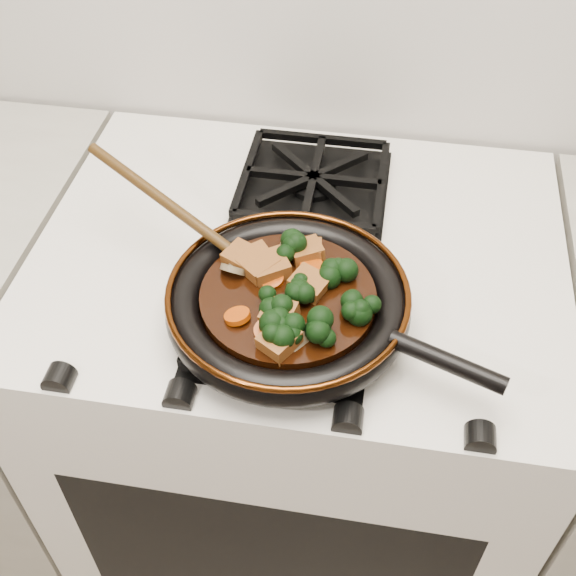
# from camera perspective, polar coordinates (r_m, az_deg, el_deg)

# --- Properties ---
(stove) EXTENTS (0.76, 0.60, 0.90)m
(stove) POSITION_cam_1_polar(r_m,az_deg,el_deg) (1.39, 0.69, -10.63)
(stove) COLOR white
(stove) RESTS_ON ground
(burner_grate_front) EXTENTS (0.23, 0.23, 0.03)m
(burner_grate_front) POSITION_cam_1_polar(r_m,az_deg,el_deg) (0.93, -0.41, -2.13)
(burner_grate_front) COLOR black
(burner_grate_front) RESTS_ON stove
(burner_grate_back) EXTENTS (0.23, 0.23, 0.03)m
(burner_grate_back) POSITION_cam_1_polar(r_m,az_deg,el_deg) (1.13, 2.02, 8.36)
(burner_grate_back) COLOR black
(burner_grate_back) RESTS_ON stove
(skillet) EXTENTS (0.42, 0.31, 0.05)m
(skillet) POSITION_cam_1_polar(r_m,az_deg,el_deg) (0.90, 0.13, -1.20)
(skillet) COLOR black
(skillet) RESTS_ON burner_grate_front
(braising_sauce) EXTENTS (0.22, 0.22, 0.02)m
(braising_sauce) POSITION_cam_1_polar(r_m,az_deg,el_deg) (0.90, -0.00, -0.92)
(braising_sauce) COLOR black
(braising_sauce) RESTS_ON skillet
(tofu_cube_0) EXTENTS (0.06, 0.06, 0.03)m
(tofu_cube_0) POSITION_cam_1_polar(r_m,az_deg,el_deg) (0.91, -1.48, 1.64)
(tofu_cube_0) COLOR brown
(tofu_cube_0) RESTS_ON braising_sauce
(tofu_cube_1) EXTENTS (0.05, 0.05, 0.02)m
(tofu_cube_1) POSITION_cam_1_polar(r_m,az_deg,el_deg) (0.93, -3.77, 2.49)
(tofu_cube_1) COLOR brown
(tofu_cube_1) RESTS_ON braising_sauce
(tofu_cube_2) EXTENTS (0.05, 0.04, 0.03)m
(tofu_cube_2) POSITION_cam_1_polar(r_m,az_deg,el_deg) (0.86, -0.70, -2.16)
(tofu_cube_2) COLOR brown
(tofu_cube_2) RESTS_ON braising_sauce
(tofu_cube_3) EXTENTS (0.06, 0.06, 0.03)m
(tofu_cube_3) POSITION_cam_1_polar(r_m,az_deg,el_deg) (0.83, -0.69, -4.22)
(tofu_cube_3) COLOR brown
(tofu_cube_3) RESTS_ON braising_sauce
(tofu_cube_4) EXTENTS (0.06, 0.06, 0.03)m
(tofu_cube_4) POSITION_cam_1_polar(r_m,az_deg,el_deg) (0.92, -2.31, 1.75)
(tofu_cube_4) COLOR brown
(tofu_cube_4) RESTS_ON braising_sauce
(tofu_cube_5) EXTENTS (0.05, 0.05, 0.03)m
(tofu_cube_5) POSITION_cam_1_polar(r_m,az_deg,el_deg) (0.94, 1.44, 2.88)
(tofu_cube_5) COLOR brown
(tofu_cube_5) RESTS_ON braising_sauce
(tofu_cube_6) EXTENTS (0.06, 0.05, 0.03)m
(tofu_cube_6) POSITION_cam_1_polar(r_m,az_deg,el_deg) (0.89, 1.66, 0.25)
(tofu_cube_6) COLOR brown
(tofu_cube_6) RESTS_ON braising_sauce
(tofu_cube_7) EXTENTS (0.05, 0.05, 0.02)m
(tofu_cube_7) POSITION_cam_1_polar(r_m,az_deg,el_deg) (0.93, -2.61, 2.36)
(tofu_cube_7) COLOR brown
(tofu_cube_7) RESTS_ON braising_sauce
(tofu_cube_8) EXTENTS (0.04, 0.04, 0.02)m
(tofu_cube_8) POSITION_cam_1_polar(r_m,az_deg,el_deg) (0.94, 1.68, 2.97)
(tofu_cube_8) COLOR brown
(tofu_cube_8) RESTS_ON braising_sauce
(broccoli_floret_0) EXTENTS (0.07, 0.07, 0.06)m
(broccoli_floret_0) POSITION_cam_1_polar(r_m,az_deg,el_deg) (0.84, -0.47, -3.34)
(broccoli_floret_0) COLOR black
(broccoli_floret_0) RESTS_ON braising_sauce
(broccoli_floret_1) EXTENTS (0.09, 0.09, 0.07)m
(broccoli_floret_1) POSITION_cam_1_polar(r_m,az_deg,el_deg) (0.93, 0.29, 2.99)
(broccoli_floret_1) COLOR black
(broccoli_floret_1) RESTS_ON braising_sauce
(broccoli_floret_2) EXTENTS (0.08, 0.09, 0.06)m
(broccoli_floret_2) POSITION_cam_1_polar(r_m,az_deg,el_deg) (0.88, 1.09, -0.32)
(broccoli_floret_2) COLOR black
(broccoli_floret_2) RESTS_ON braising_sauce
(broccoli_floret_3) EXTENTS (0.08, 0.08, 0.06)m
(broccoli_floret_3) POSITION_cam_1_polar(r_m,az_deg,el_deg) (0.87, -0.95, -1.40)
(broccoli_floret_3) COLOR black
(broccoli_floret_3) RESTS_ON braising_sauce
(broccoli_floret_4) EXTENTS (0.07, 0.07, 0.07)m
(broccoli_floret_4) POSITION_cam_1_polar(r_m,az_deg,el_deg) (0.91, 3.75, 1.10)
(broccoli_floret_4) COLOR black
(broccoli_floret_4) RESTS_ON braising_sauce
(broccoli_floret_5) EXTENTS (0.07, 0.07, 0.06)m
(broccoli_floret_5) POSITION_cam_1_polar(r_m,az_deg,el_deg) (0.87, 5.70, -1.55)
(broccoli_floret_5) COLOR black
(broccoli_floret_5) RESTS_ON braising_sauce
(broccoli_floret_6) EXTENTS (0.08, 0.08, 0.06)m
(broccoli_floret_6) POSITION_cam_1_polar(r_m,az_deg,el_deg) (0.84, -0.65, -3.60)
(broccoli_floret_6) COLOR black
(broccoli_floret_6) RESTS_ON braising_sauce
(broccoli_floret_7) EXTENTS (0.08, 0.08, 0.07)m
(broccoli_floret_7) POSITION_cam_1_polar(r_m,az_deg,el_deg) (0.84, 2.60, -3.33)
(broccoli_floret_7) COLOR black
(broccoli_floret_7) RESTS_ON braising_sauce
(carrot_coin_0) EXTENTS (0.03, 0.03, 0.02)m
(carrot_coin_0) POSITION_cam_1_polar(r_m,az_deg,el_deg) (0.85, -1.69, -3.42)
(carrot_coin_0) COLOR #AC3A04
(carrot_coin_0) RESTS_ON braising_sauce
(carrot_coin_1) EXTENTS (0.03, 0.03, 0.01)m
(carrot_coin_1) POSITION_cam_1_polar(r_m,az_deg,el_deg) (0.84, -0.54, -4.27)
(carrot_coin_1) COLOR #AC3A04
(carrot_coin_1) RESTS_ON braising_sauce
(carrot_coin_2) EXTENTS (0.03, 0.03, 0.02)m
(carrot_coin_2) POSITION_cam_1_polar(r_m,az_deg,el_deg) (0.87, -4.03, -2.22)
(carrot_coin_2) COLOR #AC3A04
(carrot_coin_2) RESTS_ON braising_sauce
(carrot_coin_3) EXTENTS (0.03, 0.03, 0.01)m
(carrot_coin_3) POSITION_cam_1_polar(r_m,az_deg,el_deg) (0.92, 1.86, 1.76)
(carrot_coin_3) COLOR #AC3A04
(carrot_coin_3) RESTS_ON braising_sauce
(carrot_coin_4) EXTENTS (0.03, 0.03, 0.02)m
(carrot_coin_4) POSITION_cam_1_polar(r_m,az_deg,el_deg) (0.86, -0.92, -2.47)
(carrot_coin_4) COLOR #AC3A04
(carrot_coin_4) RESTS_ON braising_sauce
(carrot_coin_5) EXTENTS (0.03, 0.03, 0.02)m
(carrot_coin_5) POSITION_cam_1_polar(r_m,az_deg,el_deg) (0.91, -1.32, 0.76)
(carrot_coin_5) COLOR #AC3A04
(carrot_coin_5) RESTS_ON braising_sauce
(mushroom_slice_0) EXTENTS (0.04, 0.04, 0.02)m
(mushroom_slice_0) POSITION_cam_1_polar(r_m,az_deg,el_deg) (0.94, 0.41, 3.25)
(mushroom_slice_0) COLOR brown
(mushroom_slice_0) RESTS_ON braising_sauce
(mushroom_slice_1) EXTENTS (0.04, 0.04, 0.03)m
(mushroom_slice_1) POSITION_cam_1_polar(r_m,az_deg,el_deg) (0.84, 0.64, -4.04)
(mushroom_slice_1) COLOR brown
(mushroom_slice_1) RESTS_ON braising_sauce
(mushroom_slice_2) EXTENTS (0.04, 0.04, 0.03)m
(mushroom_slice_2) POSITION_cam_1_polar(r_m,az_deg,el_deg) (0.92, -4.34, 1.47)
(mushroom_slice_2) COLOR brown
(mushroom_slice_2) RESTS_ON braising_sauce
(mushroom_slice_3) EXTENTS (0.03, 0.03, 0.02)m
(mushroom_slice_3) POSITION_cam_1_polar(r_m,az_deg,el_deg) (0.93, -3.74, 2.06)
(mushroom_slice_3) COLOR brown
(mushroom_slice_3) RESTS_ON braising_sauce
(wooden_spoon) EXTENTS (0.16, 0.10, 0.26)m
(wooden_spoon) POSITION_cam_1_polar(r_m,az_deg,el_deg) (0.96, -7.32, 5.03)
(wooden_spoon) COLOR #3F280D
(wooden_spoon) RESTS_ON braising_sauce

